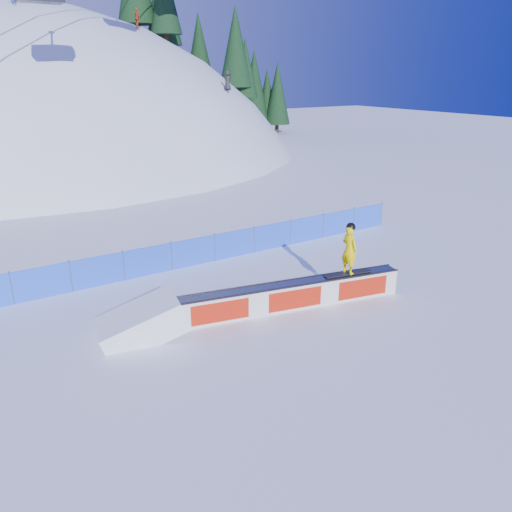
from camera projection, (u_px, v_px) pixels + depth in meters
ground at (250, 305)px, 17.55m from camera, size 160.00×160.00×0.00m
snow_hill at (57, 311)px, 57.02m from camera, size 64.00×64.00×64.00m
treeline at (223, 45)px, 56.74m from camera, size 20.72×12.92×20.11m
safety_fence at (194, 252)px, 20.90m from camera, size 22.05×0.05×1.30m
rail_box at (292, 296)px, 17.11m from camera, size 8.12×2.19×0.98m
snow_ramp at (143, 334)px, 15.56m from camera, size 3.01×2.21×1.70m
snowboarder at (349, 249)px, 17.34m from camera, size 1.83×0.68×1.88m
distant_skiers at (84, 26)px, 38.99m from camera, size 19.62×7.38×8.20m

